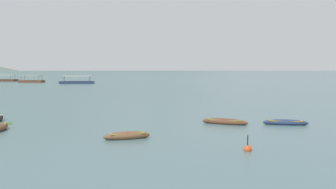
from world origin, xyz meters
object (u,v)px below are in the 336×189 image
Objects in this scene: rowboat_4 at (127,136)px; rowboat_7 at (285,123)px; ferry_0 at (32,81)px; rowboat_2 at (225,122)px; mooring_buoy at (248,149)px; ferry_2 at (2,80)px; ferry_1 at (77,82)px.

rowboat_7 is (11.71, 6.56, -0.01)m from rowboat_4.
ferry_0 reaches higher than rowboat_7.
rowboat_2 is 9.95m from mooring_buoy.
rowboat_2 is 105.84m from ferry_0.
rowboat_4 reaches higher than rowboat_2.
ferry_0 is at bearing 120.72° from rowboat_2.
rowboat_2 is 0.48× the size of ferry_0.
ferry_2 is (-74.11, 101.80, 0.28)m from rowboat_7.
rowboat_4 is 93.81m from ferry_1.
rowboat_4 is 0.30× the size of ferry_2.
ferry_0 is 114.59m from mooring_buoy.
rowboat_7 is at bearing -53.95° from ferry_2.
rowboat_2 is 9.61m from rowboat_4.
ferry_1 is at bearing 111.59° from mooring_buoy.
mooring_buoy reaches higher than rowboat_4.
rowboat_7 is 0.45× the size of ferry_0.
ferry_1 reaches higher than rowboat_7.
ferry_2 is (-69.30, 101.67, 0.27)m from rowboat_2.
mooring_buoy reaches higher than rowboat_2.
ferry_1 reaches higher than rowboat_2.
ferry_0 is 8.23× the size of mooring_buoy.
ferry_2 is at bearing 126.05° from rowboat_7.
ferry_1 is at bearing 108.29° from rowboat_4.
ferry_0 and ferry_2 have the same top height.
mooring_buoy is (7.10, -3.26, -0.08)m from rowboat_4.
rowboat_7 is 0.34× the size of ferry_2.
rowboat_4 is 13.42m from rowboat_7.
mooring_buoy is (36.54, -92.33, -0.35)m from ferry_1.
rowboat_7 is at bearing 64.81° from mooring_buoy.
ferry_1 reaches higher than rowboat_4.
rowboat_4 is 0.87× the size of rowboat_7.
ferry_0 is at bearing 154.10° from ferry_1.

